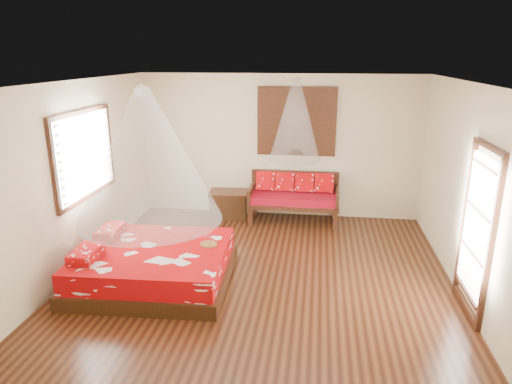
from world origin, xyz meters
TOP-DOWN VIEW (x-y plane):
  - room at (0.00, 0.00)m, footprint 5.54×5.54m
  - bed at (-1.52, -0.40)m, footprint 2.22×2.03m
  - daybed at (0.33, 2.38)m, footprint 1.72×0.76m
  - storage_chest at (-0.98, 2.45)m, footprint 0.79×0.61m
  - shutter_panel at (0.33, 2.72)m, footprint 1.52×0.06m
  - window_left at (-2.71, 0.20)m, footprint 0.10×1.74m
  - glazed_door at (2.72, -0.60)m, footprint 0.08×1.02m
  - wine_tray at (-0.76, -0.16)m, footprint 0.25×0.25m
  - mosquito_net_main at (-1.50, -0.40)m, footprint 1.98×1.98m
  - mosquito_net_daybed at (0.33, 2.25)m, footprint 0.95×0.95m

SIDE VIEW (x-z plane):
  - bed at x=-1.52m, z-range -0.07..0.57m
  - storage_chest at x=-0.98m, z-range 0.00..0.52m
  - daybed at x=0.33m, z-range 0.05..0.99m
  - wine_tray at x=-0.76m, z-range 0.45..0.65m
  - glazed_door at x=2.72m, z-range -0.01..2.15m
  - room at x=0.00m, z-range -0.02..2.82m
  - window_left at x=-2.71m, z-range 1.03..2.37m
  - mosquito_net_main at x=-1.50m, z-range 0.95..2.75m
  - shutter_panel at x=0.33m, z-range 1.24..2.56m
  - mosquito_net_daybed at x=0.33m, z-range 1.25..2.75m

